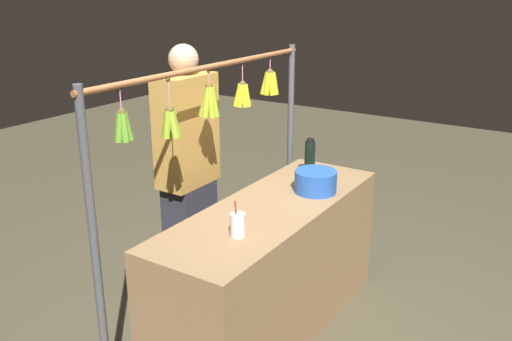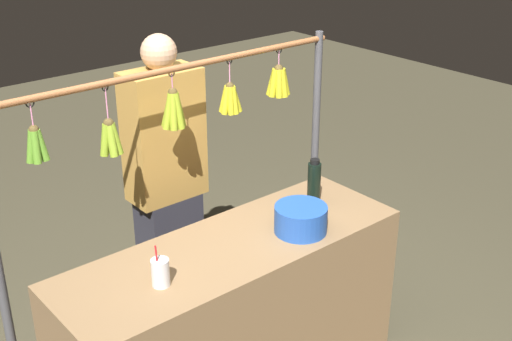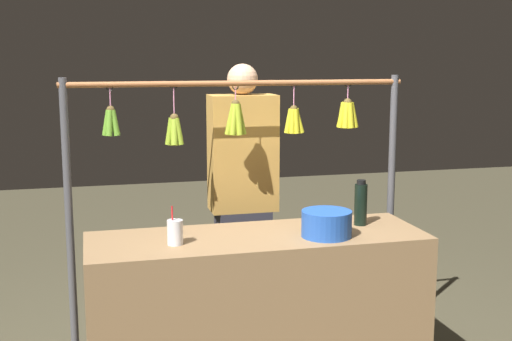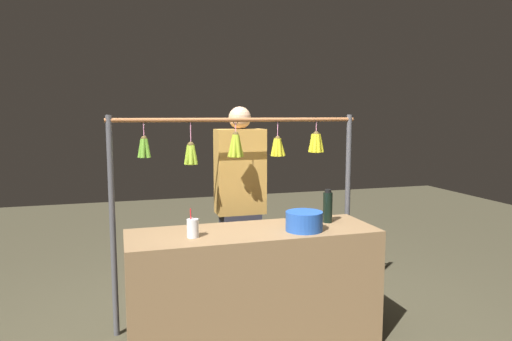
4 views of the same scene
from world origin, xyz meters
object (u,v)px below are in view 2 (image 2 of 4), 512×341
at_px(water_bottle, 314,182).
at_px(vendor_person, 167,190).
at_px(drink_cup, 160,272).
at_px(blue_bucket, 301,219).

relative_size(water_bottle, vendor_person, 0.15).
distance_m(water_bottle, drink_cup, 1.06).
height_order(water_bottle, drink_cup, water_bottle).
bearing_deg(vendor_person, water_bottle, 130.08).
height_order(water_bottle, blue_bucket, water_bottle).
relative_size(water_bottle, blue_bucket, 0.97).
bearing_deg(drink_cup, water_bottle, -172.64).
distance_m(drink_cup, vendor_person, 0.92).
bearing_deg(blue_bucket, drink_cup, -3.31).
bearing_deg(water_bottle, blue_bucket, 34.09).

